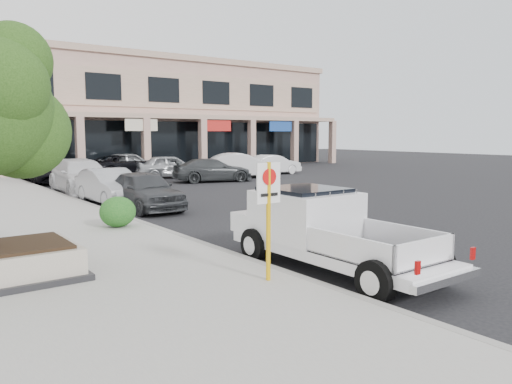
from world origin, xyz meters
The scene contains 17 objects.
ground centered at (0.00, 0.00, 0.00)m, with size 120.00×120.00×0.00m, color black.
sidewalk centered at (-5.50, 6.00, 0.07)m, with size 8.00×52.00×0.15m, color gray.
curb centered at (-1.55, 6.00, 0.07)m, with size 0.20×52.00×0.15m, color gray.
strip_mall centered at (8.00, 33.93, 4.75)m, with size 40.55×12.43×9.50m.
no_parking_sign centered at (-2.23, -1.30, 1.63)m, with size 0.55×0.09×2.30m.
hedge centered at (-2.51, 5.78, 0.62)m, with size 1.10×0.99×0.94m, color #144916.
pickup_truck centered at (-0.35, -1.28, 0.88)m, with size 2.07×5.58×1.76m, color white, non-canonical shape.
curb_car_a centered at (-0.02, 9.41, 0.77)m, with size 1.82×4.53×1.54m, color #333538.
curb_car_b centered at (-0.52, 11.77, 0.75)m, with size 1.59×4.55×1.50m, color #9D9FA4.
curb_car_c centered at (-0.25, 16.34, 0.83)m, with size 2.33×5.74×1.67m, color silver.
curb_car_d centered at (-0.08, 23.11, 0.80)m, with size 2.67×5.79×1.61m, color black.
lot_car_a centered at (7.25, 21.50, 0.78)m, with size 1.84×4.56×1.55m, color #A0A3A7.
lot_car_b centered at (11.00, 18.68, 0.83)m, with size 1.77×5.06×1.67m, color silver.
lot_car_c centered at (8.09, 17.55, 0.71)m, with size 2.00×4.92×1.43m, color #2F3235.
lot_car_d centered at (5.37, 25.69, 0.71)m, with size 2.37×5.13×1.43m, color black.
lot_car_e centered at (6.44, 26.50, 0.80)m, with size 1.89×4.70×1.60m, color #96999D.
lot_car_f centered at (14.58, 19.73, 0.71)m, with size 1.50×4.30×1.42m, color silver.
Camera 1 is at (-8.03, -8.74, 3.00)m, focal length 35.00 mm.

